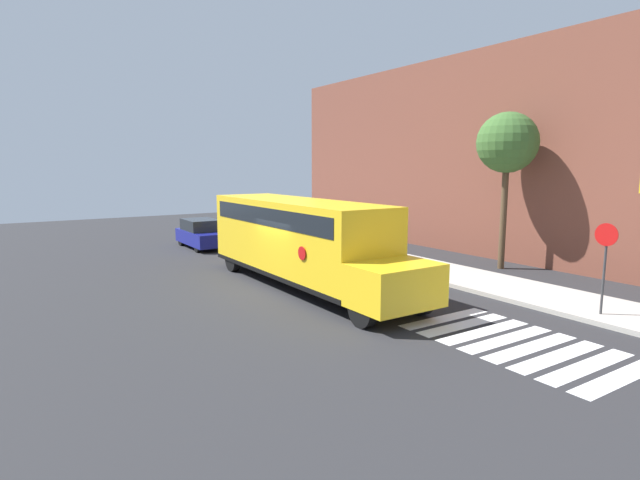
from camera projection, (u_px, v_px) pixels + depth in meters
ground_plane at (290, 289)px, 18.08m from camera, size 60.00×60.00×0.00m
sidewalk_strip at (420, 267)px, 21.58m from camera, size 44.00×3.00×0.15m
building_backdrop at (520, 155)px, 24.37m from camera, size 32.00×4.00×9.92m
crosswalk_stripes at (518, 343)px, 12.50m from camera, size 5.40×3.20×0.01m
school_bus at (301, 237)px, 18.27m from camera, size 11.04×2.57×3.16m
parked_car at (202, 234)px, 27.14m from camera, size 4.01×1.73×1.53m
stop_sign at (605, 257)px, 14.22m from camera, size 0.65×0.10×2.80m
tree_near_sidewalk at (507, 144)px, 20.86m from camera, size 2.54×2.54×6.65m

